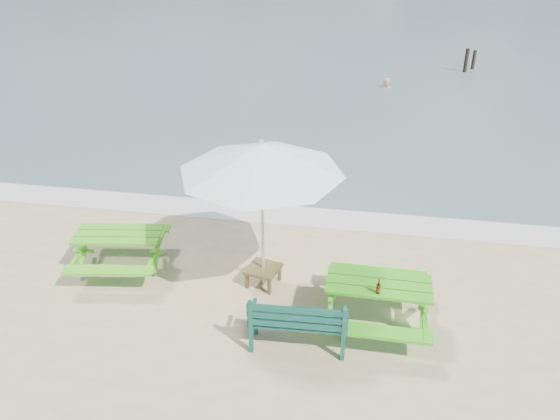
% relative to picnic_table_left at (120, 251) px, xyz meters
% --- Properties ---
extents(foam_strip, '(22.00, 0.90, 0.01)m').
position_rel_picnic_table_left_xyz_m(foam_strip, '(2.65, 2.54, -0.35)').
color(foam_strip, silver).
rests_on(foam_strip, ground).
extents(picnic_table_left, '(1.81, 1.96, 0.75)m').
position_rel_picnic_table_left_xyz_m(picnic_table_left, '(0.00, 0.00, 0.00)').
color(picnic_table_left, '#4FB71B').
rests_on(picnic_table_left, ground).
extents(picnic_table_right, '(1.68, 1.86, 0.79)m').
position_rel_picnic_table_left_xyz_m(picnic_table_right, '(4.77, -0.80, 0.02)').
color(picnic_table_right, green).
rests_on(picnic_table_right, ground).
extents(park_bench, '(1.51, 0.58, 0.92)m').
position_rel_picnic_table_left_xyz_m(park_bench, '(3.59, -1.57, -0.08)').
color(park_bench, '#11463C').
rests_on(park_bench, ground).
extents(side_table, '(0.67, 0.67, 0.36)m').
position_rel_picnic_table_left_xyz_m(side_table, '(2.75, -0.07, -0.17)').
color(side_table, brown).
rests_on(side_table, ground).
extents(patio_umbrella, '(3.36, 3.36, 2.73)m').
position_rel_picnic_table_left_xyz_m(patio_umbrella, '(2.75, -0.07, 2.12)').
color(patio_umbrella, silver).
rests_on(patio_umbrella, ground).
extents(beer_bottle, '(0.07, 0.07, 0.26)m').
position_rel_picnic_table_left_xyz_m(beer_bottle, '(4.75, -1.08, 0.52)').
color(beer_bottle, '#984516').
rests_on(beer_bottle, picnic_table_right).
extents(swimmer, '(0.71, 0.58, 1.67)m').
position_rel_picnic_table_left_xyz_m(swimmer, '(4.96, 13.38, -0.81)').
color(swimmer, tan).
rests_on(swimmer, ground).
extents(mooring_pilings, '(0.56, 0.76, 1.19)m').
position_rel_picnic_table_left_xyz_m(mooring_pilings, '(8.43, 16.57, -0.00)').
color(mooring_pilings, black).
rests_on(mooring_pilings, ground).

